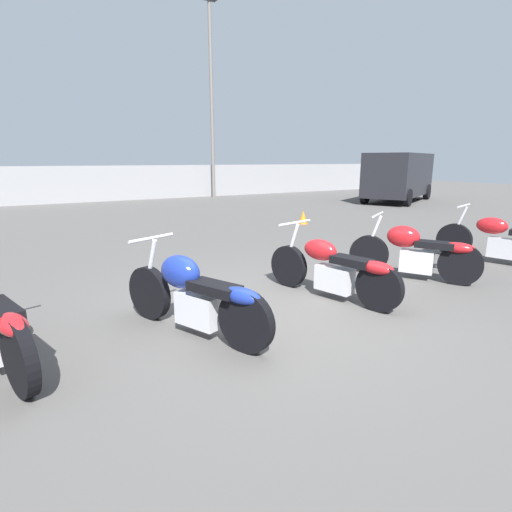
% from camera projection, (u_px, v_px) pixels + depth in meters
% --- Properties ---
extents(ground_plane, '(60.00, 60.00, 0.00)m').
position_uv_depth(ground_plane, '(274.00, 316.00, 4.79)').
color(ground_plane, '#514F4C').
extents(fence_back, '(40.00, 0.04, 1.58)m').
position_uv_depth(fence_back, '(86.00, 184.00, 17.47)').
color(fence_back, gray).
rests_on(fence_back, ground_plane).
extents(light_pole_right, '(0.70, 0.35, 9.04)m').
position_uv_depth(light_pole_right, '(211.00, 86.00, 18.78)').
color(light_pole_right, slate).
rests_on(light_pole_right, ground_plane).
extents(motorcycle_slot_2, '(0.98, 1.93, 1.00)m').
position_uv_depth(motorcycle_slot_2, '(195.00, 295.00, 4.20)').
color(motorcycle_slot_2, black).
rests_on(motorcycle_slot_2, ground_plane).
extents(motorcycle_slot_3, '(0.82, 2.01, 0.98)m').
position_uv_depth(motorcycle_slot_3, '(333.00, 269.00, 5.31)').
color(motorcycle_slot_3, black).
rests_on(motorcycle_slot_3, ground_plane).
extents(motorcycle_slot_4, '(1.12, 1.76, 0.99)m').
position_uv_depth(motorcycle_slot_4, '(415.00, 252.00, 6.20)').
color(motorcycle_slot_4, black).
rests_on(motorcycle_slot_4, ground_plane).
extents(motorcycle_slot_5, '(0.91, 2.17, 1.01)m').
position_uv_depth(motorcycle_slot_5, '(505.00, 241.00, 7.08)').
color(motorcycle_slot_5, black).
rests_on(motorcycle_slot_5, ground_plane).
extents(parked_van, '(5.12, 3.76, 2.10)m').
position_uv_depth(parked_van, '(399.00, 175.00, 17.71)').
color(parked_van, black).
rests_on(parked_van, ground_plane).
extents(traffic_cone_near, '(0.27, 0.27, 0.38)m').
position_uv_depth(traffic_cone_near, '(303.00, 217.00, 11.66)').
color(traffic_cone_near, orange).
rests_on(traffic_cone_near, ground_plane).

